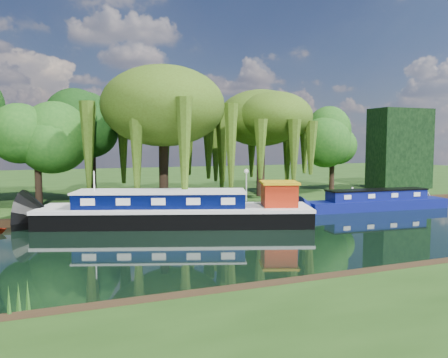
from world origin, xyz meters
name	(u,v)px	position (x,y,z in m)	size (l,w,h in m)	color
ground	(314,233)	(0.00, 0.00, 0.00)	(120.00, 120.00, 0.00)	black
far_bank	(168,180)	(0.00, 34.00, 0.23)	(120.00, 52.00, 0.45)	#1A370F
dutch_barge	(178,211)	(-6.52, 5.07, 0.87)	(16.88, 8.89, 3.50)	black
narrowboat	(377,202)	(9.20, 5.67, 0.60)	(11.60, 2.79, 1.67)	#0C135D
white_cruiser	(429,204)	(15.08, 6.26, 0.00)	(1.87, 2.17, 1.14)	silver
willow_left	(163,110)	(-5.88, 11.54, 7.53)	(8.13, 8.13, 9.74)	black
willow_right	(261,125)	(3.10, 13.30, 6.57)	(6.88, 6.88, 8.38)	black
tree_far_left	(37,136)	(-14.70, 13.61, 5.52)	(4.59, 4.59, 7.39)	black
tree_far_mid	(92,130)	(-10.55, 18.10, 6.18)	(5.08, 5.08, 8.31)	black
tree_far_right	(332,141)	(11.07, 14.20, 5.18)	(4.19, 4.19, 6.86)	black
conifer_hedge	(400,149)	(19.00, 14.00, 4.45)	(6.00, 3.00, 8.00)	black
lamppost	(246,176)	(0.50, 10.50, 2.42)	(0.36, 0.36, 2.56)	silver
mooring_posts	(245,199)	(-0.50, 8.40, 0.95)	(19.16, 0.16, 1.00)	silver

